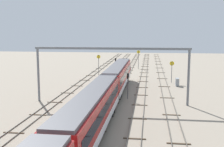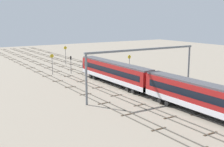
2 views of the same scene
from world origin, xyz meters
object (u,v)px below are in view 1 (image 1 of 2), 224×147
(speed_sign_near_foreground, at_px, (99,62))
(signal_light_trackside_approach, at_px, (128,82))
(speed_sign_mid_trackside, at_px, (138,57))
(signal_light_trackside_departure, at_px, (116,65))
(relay_cabinet, at_px, (177,82))
(overhead_gantry, at_px, (111,60))
(speed_sign_far_trackside, at_px, (172,69))

(speed_sign_near_foreground, height_order, signal_light_trackside_approach, speed_sign_near_foreground)
(speed_sign_mid_trackside, distance_m, signal_light_trackside_approach, 39.08)
(speed_sign_mid_trackside, height_order, signal_light_trackside_approach, speed_sign_mid_trackside)
(signal_light_trackside_approach, bearing_deg, signal_light_trackside_departure, 11.61)
(signal_light_trackside_departure, distance_m, relay_cabinet, 18.00)
(speed_sign_near_foreground, relative_size, speed_sign_mid_trackside, 0.94)
(overhead_gantry, height_order, speed_sign_mid_trackside, overhead_gantry)
(speed_sign_mid_trackside, height_order, relay_cabinet, speed_sign_mid_trackside)
(overhead_gantry, height_order, signal_light_trackside_departure, overhead_gantry)
(speed_sign_far_trackside, bearing_deg, signal_light_trackside_departure, 61.04)
(speed_sign_near_foreground, xyz_separation_m, relay_cabinet, (-12.25, -18.66, -2.61))
(overhead_gantry, bearing_deg, relay_cabinet, -36.19)
(speed_sign_near_foreground, bearing_deg, signal_light_trackside_approach, -159.45)
(overhead_gantry, bearing_deg, signal_light_trackside_approach, -38.43)
(signal_light_trackside_departure, bearing_deg, speed_sign_far_trackside, -118.96)
(speed_sign_mid_trackside, bearing_deg, signal_light_trackside_departure, 161.64)
(signal_light_trackside_approach, relative_size, relay_cabinet, 2.71)
(relay_cabinet, bearing_deg, speed_sign_far_trackside, 14.14)
(overhead_gantry, relative_size, signal_light_trackside_approach, 5.52)
(signal_light_trackside_approach, bearing_deg, speed_sign_near_foreground, 20.55)
(overhead_gantry, xyz_separation_m, speed_sign_near_foreground, (28.19, 7.00, -3.45))
(speed_sign_far_trackside, xyz_separation_m, signal_light_trackside_approach, (-16.51, 8.32, -0.26))
(speed_sign_mid_trackside, relative_size, signal_light_trackside_approach, 1.28)
(speed_sign_mid_trackside, bearing_deg, signal_light_trackside_approach, 179.75)
(speed_sign_near_foreground, distance_m, signal_light_trackside_approach, 26.85)
(signal_light_trackside_approach, relative_size, signal_light_trackside_departure, 0.96)
(speed_sign_near_foreground, bearing_deg, overhead_gantry, -166.05)
(speed_sign_near_foreground, bearing_deg, signal_light_trackside_departure, -106.15)
(speed_sign_far_trackside, bearing_deg, speed_sign_near_foreground, 64.08)
(speed_sign_far_trackside, relative_size, relay_cabinet, 2.95)
(overhead_gantry, bearing_deg, speed_sign_far_trackside, -28.77)
(speed_sign_mid_trackside, bearing_deg, speed_sign_near_foreground, 145.46)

